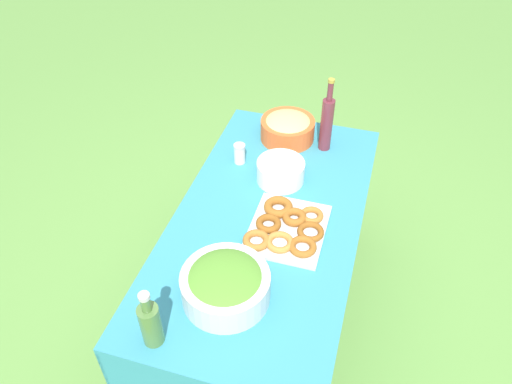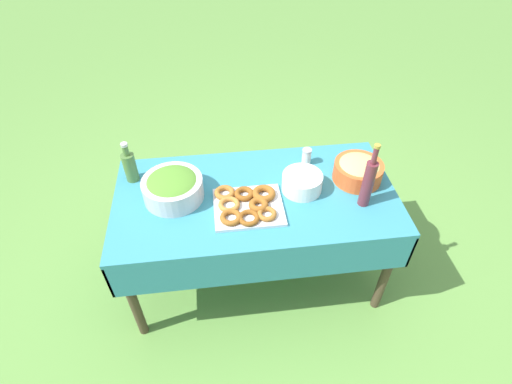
{
  "view_description": "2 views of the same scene",
  "coord_description": "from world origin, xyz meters",
  "px_view_note": "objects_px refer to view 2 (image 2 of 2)",
  "views": [
    {
      "loc": [
        1.4,
        0.36,
        2.12
      ],
      "look_at": [
        -0.02,
        -0.06,
        0.79
      ],
      "focal_mm": 35.0,
      "sensor_mm": 36.0,
      "label": 1
    },
    {
      "loc": [
        0.18,
        1.5,
        2.11
      ],
      "look_at": [
        -0.0,
        0.0,
        0.71
      ],
      "focal_mm": 28.0,
      "sensor_mm": 36.0,
      "label": 2
    }
  ],
  "objects_px": {
    "pasta_bowl": "(358,170)",
    "wine_bottle": "(368,182)",
    "plate_stack": "(302,182)",
    "donut_platter": "(247,205)",
    "olive_oil_bottle": "(130,166)",
    "salad_bowl": "(173,187)"
  },
  "relations": [
    {
      "from": "plate_stack",
      "to": "salad_bowl",
      "type": "bearing_deg",
      "value": -2.08
    },
    {
      "from": "plate_stack",
      "to": "donut_platter",
      "type": "bearing_deg",
      "value": 18.9
    },
    {
      "from": "wine_bottle",
      "to": "salad_bowl",
      "type": "bearing_deg",
      "value": -9.87
    },
    {
      "from": "salad_bowl",
      "to": "wine_bottle",
      "type": "xyz_separation_m",
      "value": [
        -0.95,
        0.17,
        0.07
      ]
    },
    {
      "from": "olive_oil_bottle",
      "to": "wine_bottle",
      "type": "distance_m",
      "value": 1.22
    },
    {
      "from": "pasta_bowl",
      "to": "olive_oil_bottle",
      "type": "distance_m",
      "value": 1.21
    },
    {
      "from": "plate_stack",
      "to": "pasta_bowl",
      "type": "bearing_deg",
      "value": -171.67
    },
    {
      "from": "plate_stack",
      "to": "wine_bottle",
      "type": "distance_m",
      "value": 0.34
    },
    {
      "from": "donut_platter",
      "to": "wine_bottle",
      "type": "distance_m",
      "value": 0.6
    },
    {
      "from": "plate_stack",
      "to": "wine_bottle",
      "type": "relative_size",
      "value": 0.57
    },
    {
      "from": "plate_stack",
      "to": "olive_oil_bottle",
      "type": "height_order",
      "value": "olive_oil_bottle"
    },
    {
      "from": "salad_bowl",
      "to": "pasta_bowl",
      "type": "relative_size",
      "value": 1.18
    },
    {
      "from": "olive_oil_bottle",
      "to": "wine_bottle",
      "type": "height_order",
      "value": "wine_bottle"
    },
    {
      "from": "donut_platter",
      "to": "olive_oil_bottle",
      "type": "bearing_deg",
      "value": -26.53
    },
    {
      "from": "pasta_bowl",
      "to": "wine_bottle",
      "type": "relative_size",
      "value": 0.71
    },
    {
      "from": "donut_platter",
      "to": "wine_bottle",
      "type": "height_order",
      "value": "wine_bottle"
    },
    {
      "from": "pasta_bowl",
      "to": "wine_bottle",
      "type": "xyz_separation_m",
      "value": [
        0.02,
        0.19,
        0.08
      ]
    },
    {
      "from": "wine_bottle",
      "to": "plate_stack",
      "type": "bearing_deg",
      "value": -26.08
    },
    {
      "from": "pasta_bowl",
      "to": "plate_stack",
      "type": "relative_size",
      "value": 1.25
    },
    {
      "from": "salad_bowl",
      "to": "donut_platter",
      "type": "height_order",
      "value": "salad_bowl"
    },
    {
      "from": "olive_oil_bottle",
      "to": "wine_bottle",
      "type": "relative_size",
      "value": 0.65
    },
    {
      "from": "donut_platter",
      "to": "plate_stack",
      "type": "xyz_separation_m",
      "value": [
        -0.3,
        -0.1,
        0.03
      ]
    }
  ]
}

